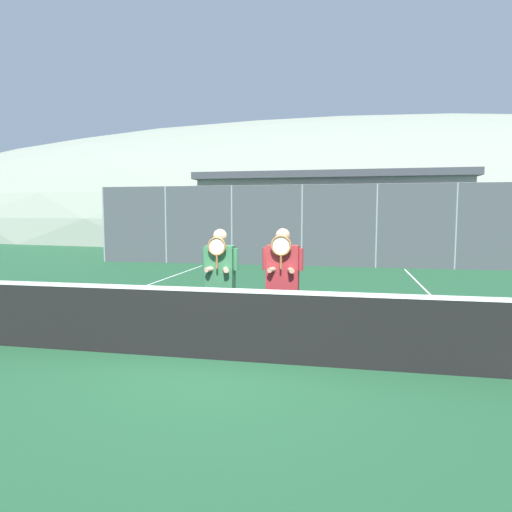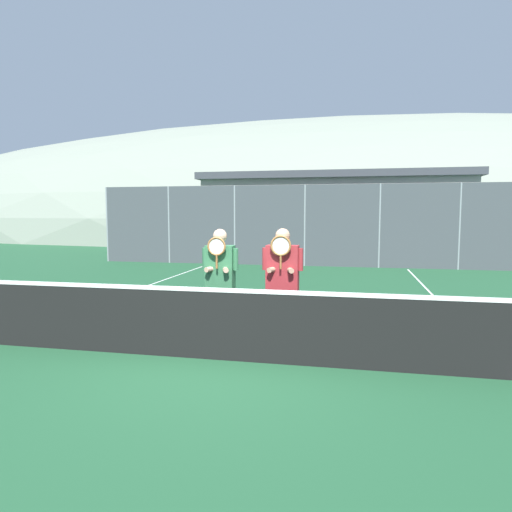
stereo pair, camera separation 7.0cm
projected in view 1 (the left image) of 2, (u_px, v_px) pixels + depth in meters
name	position (u px, v px, depth m)	size (l,w,h in m)	color
ground_plane	(217.00, 360.00, 6.19)	(120.00, 120.00, 0.00)	#1E4C2D
hill_distant	(334.00, 229.00, 57.08)	(123.12, 68.40, 23.94)	gray
clubhouse_building	(330.00, 212.00, 25.15)	(14.16, 5.50, 4.12)	beige
fence_back	(302.00, 226.00, 17.12)	(16.38, 0.06, 3.05)	gray
tennis_net	(217.00, 323.00, 6.14)	(9.98, 0.09, 1.09)	gray
court_line_left_sideline	(91.00, 305.00, 9.85)	(0.05, 16.00, 0.01)	white
court_line_right_sideline	(457.00, 321.00, 8.38)	(0.05, 16.00, 0.01)	white
player_leftmost	(220.00, 277.00, 6.83)	(0.56, 0.34, 1.75)	white
player_center_left	(283.00, 277.00, 6.70)	(0.61, 0.34, 1.76)	#56565B
car_far_left	(213.00, 238.00, 20.33)	(4.77, 1.98, 1.76)	black
car_left_of_center	(340.00, 237.00, 19.73)	(4.64, 1.91, 1.86)	black
car_center	(473.00, 241.00, 18.35)	(4.26, 2.05, 1.68)	navy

